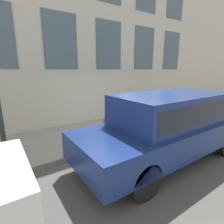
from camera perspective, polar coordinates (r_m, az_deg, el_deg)
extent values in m
plane|color=#514F4C|center=(5.99, 5.03, -10.34)|extent=(80.00, 80.00, 0.00)
cube|color=gray|center=(7.04, -2.25, -5.97)|extent=(2.83, 60.00, 0.14)
cube|color=beige|center=(8.24, -9.05, 27.40)|extent=(0.30, 40.00, 8.81)
cube|color=#4C6070|center=(11.48, 18.88, 18.35)|extent=(0.03, 1.32, 2.09)
cube|color=#4C6070|center=(9.84, 10.53, 19.72)|extent=(0.03, 1.32, 2.09)
cube|color=#4C6070|center=(8.46, -1.01, 20.94)|extent=(0.03, 1.32, 2.09)
cube|color=#4C6070|center=(7.50, -16.40, 21.36)|extent=(0.03, 1.32, 2.09)
cylinder|color=gray|center=(5.93, -1.64, -8.91)|extent=(0.33, 0.33, 0.04)
cylinder|color=gray|center=(5.81, -1.66, -5.97)|extent=(0.24, 0.24, 0.69)
sphere|color=slate|center=(5.71, -1.68, -2.72)|extent=(0.26, 0.26, 0.26)
cylinder|color=black|center=(5.69, -1.69, -1.97)|extent=(0.09, 0.09, 0.10)
cylinder|color=gray|center=(5.88, -0.24, -4.89)|extent=(0.09, 0.10, 0.09)
cylinder|color=gray|center=(5.70, -3.13, -5.51)|extent=(0.09, 0.10, 0.09)
cylinder|color=#726651|center=(6.65, 1.71, -4.16)|extent=(0.08, 0.08, 0.52)
cylinder|color=#726651|center=(6.73, 1.17, -3.93)|extent=(0.08, 0.08, 0.52)
cube|color=#72288C|center=(6.56, 1.46, -0.24)|extent=(0.14, 0.10, 0.39)
cylinder|color=#72288C|center=(6.48, 1.98, -0.33)|extent=(0.06, 0.06, 0.37)
cylinder|color=#72288C|center=(6.64, 0.95, 0.02)|extent=(0.06, 0.06, 0.37)
sphere|color=#8C6647|center=(6.50, 1.48, 2.19)|extent=(0.17, 0.17, 0.17)
cylinder|color=black|center=(3.63, 10.62, -21.17)|extent=(0.24, 0.75, 0.75)
cylinder|color=black|center=(4.76, -3.57, -12.02)|extent=(0.24, 0.75, 0.75)
cylinder|color=black|center=(6.84, 20.36, -4.73)|extent=(0.24, 0.75, 0.75)
cube|color=navy|center=(5.05, 17.40, -7.03)|extent=(1.87, 5.18, 0.66)
cube|color=navy|center=(4.95, 18.93, 1.16)|extent=(1.65, 3.21, 0.79)
cube|color=#1E232D|center=(4.95, 18.93, 1.16)|extent=(1.66, 2.96, 0.50)
cylinder|color=#2D332D|center=(5.60, -31.27, -12.00)|extent=(0.26, 0.26, 0.12)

